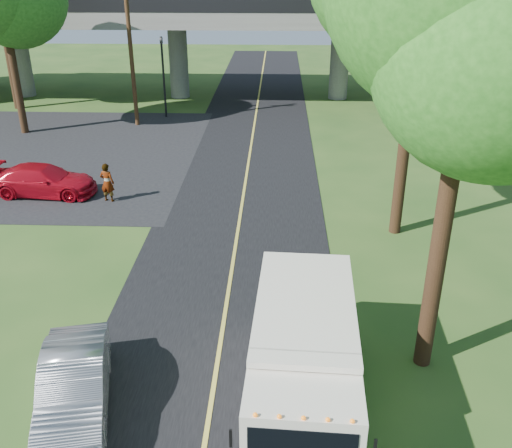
# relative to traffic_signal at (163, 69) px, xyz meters

# --- Properties ---
(ground) EXTENTS (120.00, 120.00, 0.00)m
(ground) POSITION_rel_traffic_signal_xyz_m (6.00, -26.00, -3.20)
(ground) COLOR #284A1A
(ground) RESTS_ON ground
(road) EXTENTS (7.00, 90.00, 0.02)m
(road) POSITION_rel_traffic_signal_xyz_m (6.00, -16.00, -3.19)
(road) COLOR black
(road) RESTS_ON ground
(parking_lot) EXTENTS (16.00, 18.00, 0.01)m
(parking_lot) POSITION_rel_traffic_signal_xyz_m (-5.00, -8.00, -3.19)
(parking_lot) COLOR black
(parking_lot) RESTS_ON ground
(lane_line) EXTENTS (0.12, 90.00, 0.01)m
(lane_line) POSITION_rel_traffic_signal_xyz_m (6.00, -16.00, -3.17)
(lane_line) COLOR gold
(lane_line) RESTS_ON road
(overpass) EXTENTS (54.00, 10.00, 7.30)m
(overpass) POSITION_rel_traffic_signal_xyz_m (6.00, 6.00, 1.36)
(overpass) COLOR slate
(overpass) RESTS_ON ground
(traffic_signal) EXTENTS (0.18, 0.22, 5.20)m
(traffic_signal) POSITION_rel_traffic_signal_xyz_m (0.00, 0.00, 0.00)
(traffic_signal) COLOR black
(traffic_signal) RESTS_ON ground
(utility_pole) EXTENTS (1.60, 0.26, 9.00)m
(utility_pole) POSITION_rel_traffic_signal_xyz_m (-1.50, -2.00, 1.40)
(utility_pole) COLOR #472D19
(utility_pole) RESTS_ON ground
(tree_right_near) EXTENTS (6.28, 6.18, 11.76)m
(tree_right_near) POSITION_rel_traffic_signal_xyz_m (11.71, -25.16, 5.61)
(tree_right_near) COLOR #382314
(tree_right_near) RESTS_ON ground
(step_van) EXTENTS (2.64, 6.47, 2.67)m
(step_van) POSITION_rel_traffic_signal_xyz_m (8.20, -26.82, -1.75)
(step_van) COLOR silver
(step_van) RESTS_ON ground
(red_sedan) EXTENTS (4.84, 2.17, 1.38)m
(red_sedan) POSITION_rel_traffic_signal_xyz_m (-3.04, -13.76, -2.51)
(red_sedan) COLOR #A70A18
(red_sedan) RESTS_ON ground
(silver_sedan) EXTENTS (2.46, 4.51, 1.41)m
(silver_sedan) POSITION_rel_traffic_signal_xyz_m (2.80, -27.12, -2.50)
(silver_sedan) COLOR gray
(silver_sedan) RESTS_ON ground
(pedestrian) EXTENTS (0.72, 0.55, 1.77)m
(pedestrian) POSITION_rel_traffic_signal_xyz_m (0.08, -14.42, -2.32)
(pedestrian) COLOR gray
(pedestrian) RESTS_ON ground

